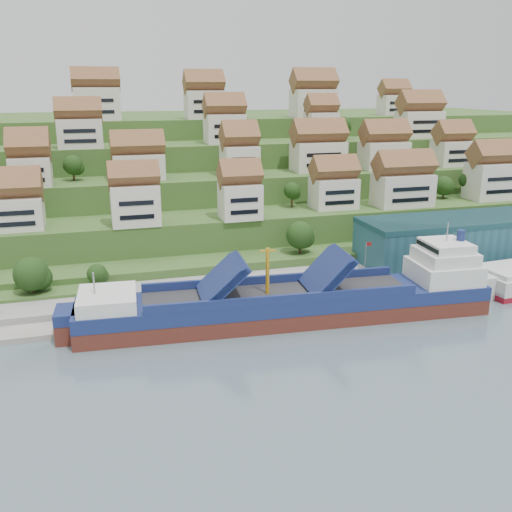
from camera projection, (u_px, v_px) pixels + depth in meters
name	position (u px, v px, depth m)	size (l,w,h in m)	color
ground	(300.00, 316.00, 105.11)	(300.00, 300.00, 0.00)	slate
quay	(362.00, 276.00, 123.95)	(180.00, 14.00, 2.20)	gray
hillside	(196.00, 177.00, 197.33)	(260.00, 128.00, 31.00)	#2D4C1E
hillside_village	(225.00, 150.00, 153.92)	(155.94, 65.38, 29.41)	silver
hillside_trees	(212.00, 189.00, 139.14)	(139.47, 62.65, 31.44)	#204115
warehouse	(484.00, 236.00, 132.59)	(60.00, 15.00, 10.00)	#214D5A
flagpole	(366.00, 258.00, 117.18)	(1.28, 0.16, 8.00)	gray
cargo_ship	(299.00, 303.00, 103.16)	(74.90, 16.62, 16.43)	#522219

